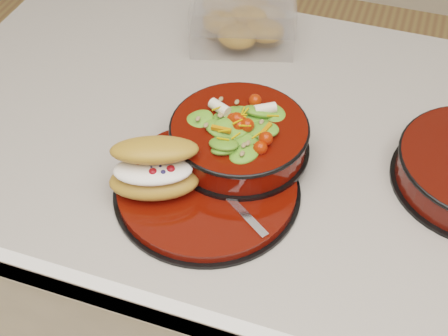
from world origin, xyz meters
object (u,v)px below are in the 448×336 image
(salad_bowl, at_px, (239,133))
(fork, at_px, (228,197))
(dinner_plate, at_px, (207,188))
(island_counter, at_px, (266,286))
(croissant, at_px, (155,168))
(pastry_box, at_px, (243,20))

(salad_bowl, height_order, fork, salad_bowl)
(dinner_plate, distance_m, salad_bowl, 0.10)
(dinner_plate, distance_m, fork, 0.04)
(island_counter, distance_m, salad_bowl, 0.51)
(dinner_plate, relative_size, fork, 1.95)
(island_counter, bearing_deg, dinner_plate, -113.08)
(island_counter, relative_size, dinner_plate, 4.41)
(salad_bowl, bearing_deg, croissant, -128.28)
(dinner_plate, xyz_separation_m, fork, (0.04, -0.02, 0.01))
(island_counter, relative_size, fork, 8.61)
(dinner_plate, bearing_deg, salad_bowl, 75.92)
(salad_bowl, relative_size, pastry_box, 0.97)
(croissant, xyz_separation_m, fork, (0.11, 0.01, -0.04))
(island_counter, distance_m, fork, 0.50)
(island_counter, xyz_separation_m, dinner_plate, (-0.07, -0.16, 0.46))
(fork, height_order, pastry_box, pastry_box)
(island_counter, height_order, fork, fork)
(pastry_box, bearing_deg, island_counter, -75.73)
(fork, bearing_deg, pastry_box, 50.42)
(island_counter, xyz_separation_m, croissant, (-0.14, -0.19, 0.50))
(croissant, height_order, fork, croissant)
(fork, bearing_deg, salad_bowl, 44.53)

